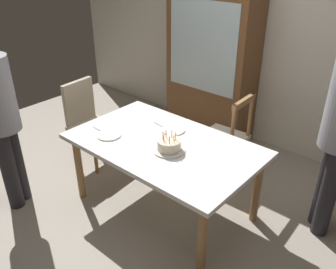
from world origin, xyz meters
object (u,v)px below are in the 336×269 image
(plate_near_celebrant, at_px, (109,135))
(plate_far_side, at_px, (173,130))
(chair_upholstered, at_px, (88,118))
(person_celebrant, at_px, (0,115))
(chair_spindle_back, at_px, (225,138))
(birthday_cake, at_px, (169,146))
(china_cabinet, at_px, (212,64))
(dining_table, at_px, (164,150))

(plate_near_celebrant, distance_m, plate_far_side, 0.60)
(chair_upholstered, distance_m, person_celebrant, 1.05)
(chair_spindle_back, bearing_deg, person_celebrant, -126.71)
(birthday_cake, height_order, chair_upholstered, chair_upholstered)
(china_cabinet, bearing_deg, plate_far_side, -69.26)
(chair_spindle_back, relative_size, chair_upholstered, 1.00)
(plate_far_side, relative_size, chair_spindle_back, 0.23)
(plate_far_side, bearing_deg, birthday_cake, -55.44)
(chair_upholstered, bearing_deg, chair_spindle_back, 28.64)
(plate_near_celebrant, distance_m, chair_spindle_back, 1.24)
(birthday_cake, height_order, person_celebrant, person_celebrant)
(dining_table, distance_m, china_cabinet, 1.69)
(birthday_cake, relative_size, person_celebrant, 0.17)
(chair_spindle_back, xyz_separation_m, person_celebrant, (-1.27, -1.70, 0.48))
(plate_near_celebrant, bearing_deg, chair_upholstered, 156.91)
(dining_table, distance_m, plate_near_celebrant, 0.52)
(dining_table, height_order, plate_far_side, plate_far_side)
(birthday_cake, xyz_separation_m, plate_near_celebrant, (-0.58, -0.16, -0.04))
(dining_table, height_order, plate_near_celebrant, plate_near_celebrant)
(dining_table, xyz_separation_m, birthday_cake, (0.12, -0.07, 0.12))
(dining_table, bearing_deg, birthday_cake, -29.17)
(plate_near_celebrant, height_order, plate_far_side, same)
(dining_table, distance_m, chair_upholstered, 1.24)
(dining_table, bearing_deg, plate_far_side, 110.02)
(birthday_cake, xyz_separation_m, person_celebrant, (-1.27, -0.80, 0.17))
(plate_far_side, distance_m, chair_spindle_back, 0.69)
(dining_table, xyz_separation_m, plate_far_side, (-0.08, 0.23, 0.08))
(chair_upholstered, xyz_separation_m, person_celebrant, (0.08, -0.96, 0.41))
(plate_far_side, relative_size, chair_upholstered, 0.23)
(chair_spindle_back, height_order, person_celebrant, person_celebrant)
(plate_near_celebrant, distance_m, person_celebrant, 0.96)
(plate_near_celebrant, xyz_separation_m, person_celebrant, (-0.68, -0.63, 0.21))
(dining_table, xyz_separation_m, person_celebrant, (-1.14, -0.86, 0.30))
(plate_near_celebrant, bearing_deg, birthday_cake, 15.58)
(plate_near_celebrant, xyz_separation_m, plate_far_side, (0.38, 0.46, 0.00))
(birthday_cake, relative_size, chair_upholstered, 0.29)
(plate_near_celebrant, relative_size, person_celebrant, 0.13)
(birthday_cake, bearing_deg, chair_upholstered, 173.06)
(birthday_cake, relative_size, china_cabinet, 0.15)
(chair_spindle_back, distance_m, china_cabinet, 1.13)
(person_celebrant, bearing_deg, birthday_cake, 32.17)
(chair_spindle_back, height_order, chair_upholstered, same)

